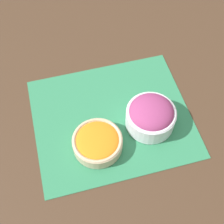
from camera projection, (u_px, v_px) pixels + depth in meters
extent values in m
plane|color=#422D1E|center=(112.00, 118.00, 1.00)|extent=(3.00, 3.00, 0.00)
cube|color=#2D7A51|center=(112.00, 117.00, 1.00)|extent=(0.50, 0.42, 0.00)
cylinder|color=#C6B28E|center=(98.00, 143.00, 0.93)|extent=(0.15, 0.15, 0.04)
torus|color=#C6B28E|center=(97.00, 140.00, 0.91)|extent=(0.15, 0.15, 0.01)
ellipsoid|color=orange|center=(97.00, 140.00, 0.91)|extent=(0.13, 0.13, 0.02)
cylinder|color=silver|center=(150.00, 118.00, 0.96)|extent=(0.15, 0.15, 0.06)
torus|color=silver|center=(151.00, 112.00, 0.93)|extent=(0.15, 0.15, 0.01)
ellipsoid|color=#93386B|center=(151.00, 112.00, 0.93)|extent=(0.14, 0.14, 0.06)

